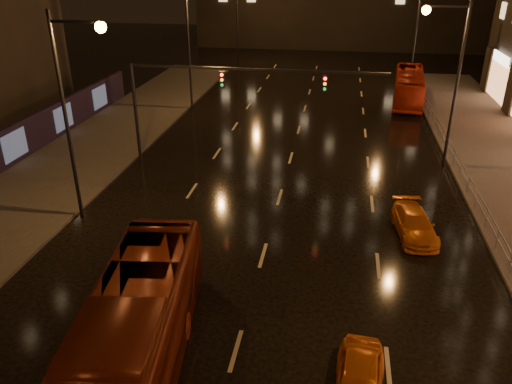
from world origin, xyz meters
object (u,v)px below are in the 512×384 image
(bus_curb, at_px, (409,86))
(taxi_far, at_px, (414,224))
(bus_red, at_px, (130,346))
(taxi_near, at_px, (359,383))

(bus_curb, bearing_deg, taxi_far, -89.32)
(bus_red, distance_m, taxi_near, 6.85)
(taxi_near, xyz_separation_m, taxi_far, (2.76, 10.34, -0.05))
(bus_curb, height_order, taxi_far, bus_curb)
(bus_red, relative_size, taxi_far, 2.85)
(bus_curb, distance_m, taxi_far, 24.83)
(bus_red, height_order, taxi_far, bus_red)
(bus_curb, relative_size, taxi_near, 2.77)
(bus_red, height_order, taxi_near, bus_red)
(taxi_near, bearing_deg, bus_red, -170.41)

